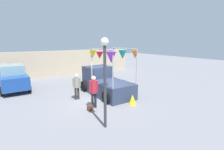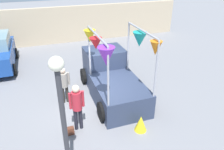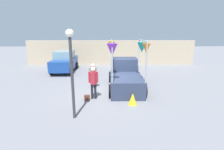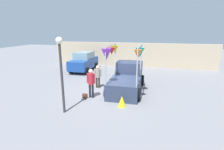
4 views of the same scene
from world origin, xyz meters
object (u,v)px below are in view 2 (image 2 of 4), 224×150
person_vendor (64,82)px  folded_kite_bundle_sunflower (141,123)px  vendor_truck (111,76)px  handbag (70,131)px  street_lamp (62,111)px  person_customer (77,103)px

person_vendor → folded_kite_bundle_sunflower: (2.24, -2.67, -0.67)m
folded_kite_bundle_sunflower → vendor_truck: bearing=93.7°
vendor_truck → folded_kite_bundle_sunflower: size_ratio=6.96×
handbag → street_lamp: street_lamp is taller
person_vendor → street_lamp: (-0.46, -4.02, 1.49)m
person_customer → handbag: bearing=-150.3°
folded_kite_bundle_sunflower → person_vendor: bearing=130.1°
person_customer → person_vendor: (-0.19, 1.85, -0.12)m
person_vendor → vendor_truck: bearing=1.1°
handbag → person_customer: bearing=29.7°
vendor_truck → street_lamp: (-2.53, -4.06, 1.58)m
person_vendor → street_lamp: size_ratio=0.43×
vendor_truck → street_lamp: street_lamp is taller
person_customer → folded_kite_bundle_sunflower: (2.05, -0.82, -0.79)m
vendor_truck → folded_kite_bundle_sunflower: 2.77m
person_customer → handbag: size_ratio=6.39×
person_vendor → handbag: person_vendor is taller
vendor_truck → folded_kite_bundle_sunflower: bearing=-86.3°
person_customer → handbag: (-0.35, -0.20, -0.95)m
handbag → street_lamp: size_ratio=0.07×
person_customer → handbag: 1.03m
vendor_truck → person_customer: (-1.88, -1.89, 0.21)m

